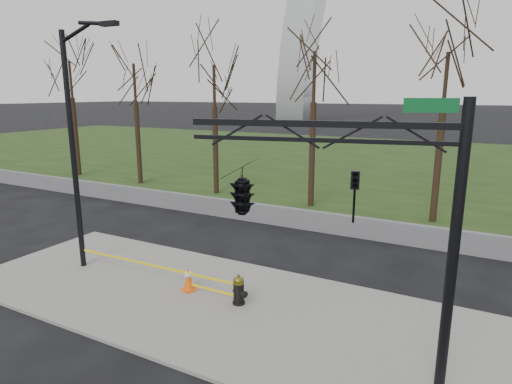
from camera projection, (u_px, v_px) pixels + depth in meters
The scene contains 10 objects.
ground at pixel (236, 310), 12.38m from camera, with size 500.00×500.00×0.00m, color black.
sidewalk at pixel (236, 308), 12.37m from camera, with size 18.00×6.00×0.10m, color slate.
grass_strip at pixel (408, 163), 38.20m from camera, with size 120.00×40.00×0.06m, color #1C3212.
guardrail at pixel (327, 223), 19.17m from camera, with size 60.00×0.30×0.90m, color #59595B.
tree_row at pixel (374, 121), 21.28m from camera, with size 47.70×4.00×9.42m.
fire_hydrant at pixel (239, 290), 12.44m from camera, with size 0.56×0.37×0.90m.
traffic_cone at pixel (189, 279), 13.31m from camera, with size 0.51×0.51×0.77m.
street_light at pixel (76, 136), 14.20m from camera, with size 2.39×0.28×8.21m.
traffic_signal_mast at pixel (279, 193), 8.48m from camera, with size 5.00×2.54×6.00m.
caution_tape at pixel (165, 271), 13.60m from camera, with size 6.30×0.15×0.46m.
Camera 1 is at (5.83, -9.72, 6.05)m, focal length 30.36 mm.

